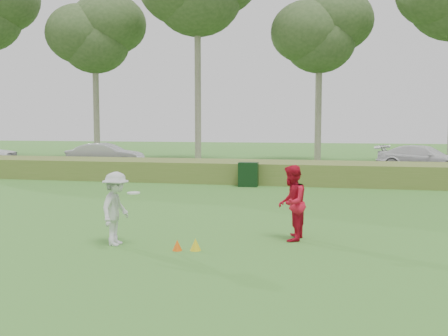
% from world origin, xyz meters
% --- Properties ---
extents(ground, '(120.00, 120.00, 0.00)m').
position_xyz_m(ground, '(0.00, 0.00, 0.00)').
color(ground, '#337426').
rests_on(ground, ground).
extents(reed_strip, '(80.00, 3.00, 0.90)m').
position_xyz_m(reed_strip, '(0.00, 12.00, 0.45)').
color(reed_strip, '#596E2C').
rests_on(reed_strip, ground).
extents(park_road, '(80.00, 6.00, 0.06)m').
position_xyz_m(park_road, '(0.00, 17.00, 0.03)').
color(park_road, '#2D2D2D').
rests_on(park_road, ground).
extents(tree_2, '(6.50, 6.50, 12.00)m').
position_xyz_m(tree_2, '(-14.00, 24.00, 8.97)').
color(tree_2, gray).
rests_on(tree_2, ground).
extents(tree_4, '(6.24, 6.24, 11.50)m').
position_xyz_m(tree_4, '(2.00, 24.50, 8.59)').
color(tree_4, gray).
rests_on(tree_4, ground).
extents(player_white, '(0.82, 1.00, 1.55)m').
position_xyz_m(player_white, '(-1.40, -0.25, 0.78)').
color(player_white, silver).
rests_on(player_white, ground).
extents(player_red, '(0.71, 0.87, 1.66)m').
position_xyz_m(player_red, '(2.18, 0.97, 0.83)').
color(player_red, red).
rests_on(player_red, ground).
extents(cone_orange, '(0.20, 0.20, 0.22)m').
position_xyz_m(cone_orange, '(0.01, -0.43, 0.11)').
color(cone_orange, '#F15B0C').
rests_on(cone_orange, ground).
extents(cone_yellow, '(0.23, 0.23, 0.25)m').
position_xyz_m(cone_yellow, '(0.36, -0.35, 0.13)').
color(cone_yellow, yellow).
rests_on(cone_yellow, ground).
extents(utility_cabinet, '(0.82, 0.54, 0.99)m').
position_xyz_m(utility_cabinet, '(-0.35, 10.21, 0.50)').
color(utility_cabinet, black).
rests_on(utility_cabinet, ground).
extents(car_mid, '(4.48, 2.07, 1.42)m').
position_xyz_m(car_mid, '(-9.68, 16.46, 0.77)').
color(car_mid, '#BBBCC0').
rests_on(car_mid, park_road).
extents(car_right, '(5.15, 3.76, 1.39)m').
position_xyz_m(car_right, '(7.69, 17.80, 0.75)').
color(car_right, silver).
rests_on(car_right, park_road).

